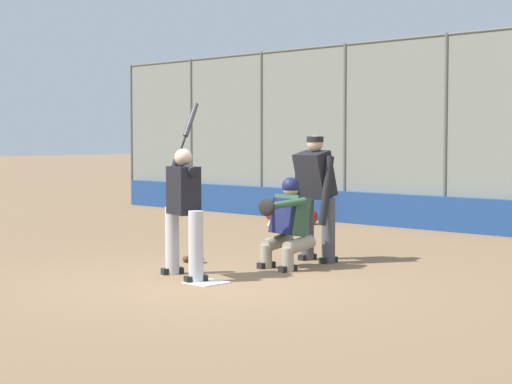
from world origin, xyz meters
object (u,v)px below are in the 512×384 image
(batter_at_plate, at_px, (184,208))
(catcher_behind_plate, at_px, (286,221))
(equipment_bag_dugout_side, at_px, (291,215))
(fielding_glove_on_dirt, at_px, (194,259))
(umpire_home, at_px, (316,194))

(batter_at_plate, relative_size, catcher_behind_plate, 1.81)
(batter_at_plate, xyz_separation_m, equipment_bag_dugout_side, (3.84, -6.26, -0.72))
(catcher_behind_plate, xyz_separation_m, equipment_bag_dugout_side, (4.23, -4.79, -0.47))
(batter_at_plate, distance_m, fielding_glove_on_dirt, 1.58)
(batter_at_plate, relative_size, umpire_home, 1.24)
(batter_at_plate, distance_m, catcher_behind_plate, 1.54)
(umpire_home, relative_size, equipment_bag_dugout_side, 1.30)
(catcher_behind_plate, relative_size, equipment_bag_dugout_side, 0.89)
(batter_at_plate, relative_size, equipment_bag_dugout_side, 1.62)
(catcher_behind_plate, height_order, equipment_bag_dugout_side, catcher_behind_plate)
(batter_at_plate, height_order, catcher_behind_plate, batter_at_plate)
(catcher_behind_plate, distance_m, fielding_glove_on_dirt, 1.52)
(catcher_behind_plate, bearing_deg, fielding_glove_on_dirt, 24.18)
(catcher_behind_plate, height_order, fielding_glove_on_dirt, catcher_behind_plate)
(batter_at_plate, bearing_deg, equipment_bag_dugout_side, -41.64)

